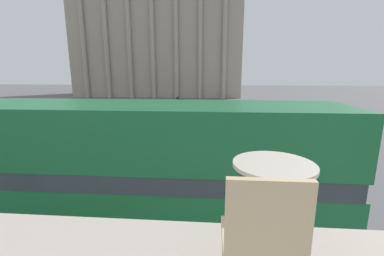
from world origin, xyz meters
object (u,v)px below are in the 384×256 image
Objects in this scene: traffic_light_mid at (170,114)px; pedestrian_black at (354,132)px; double_decker_bus at (142,171)px; cafe_dining_table at (272,188)px; plaza_building_left at (160,35)px; cafe_chair_0 at (261,241)px; pedestrian_olive at (141,105)px; traffic_light_near at (179,126)px.

traffic_light_mid reaches higher than pedestrian_black.
cafe_dining_table is at bearing -64.46° from double_decker_bus.
pedestrian_black is at bearing 60.18° from cafe_dining_table.
double_decker_bus is 53.42m from plaza_building_left.
cafe_dining_table is 0.80× the size of cafe_chair_0.
cafe_chair_0 is 58.83m from plaza_building_left.
plaza_building_left is 20.14× the size of pedestrian_black.
pedestrian_olive is 0.94× the size of pedestrian_black.
plaza_building_left is at bearing 120.45° from pedestrian_black.
cafe_chair_0 is 33.21m from pedestrian_olive.
cafe_dining_table is at bearing -77.86° from traffic_light_mid.
plaza_building_left is at bearing -35.65° from pedestrian_olive.
cafe_chair_0 reaches higher than cafe_dining_table.
pedestrian_olive is at bearing 103.05° from cafe_chair_0.
double_decker_bus is 2.75× the size of traffic_light_near.
pedestrian_olive is at bearing 107.60° from cafe_dining_table.
double_decker_bus is at bearing -79.24° from plaza_building_left.
pedestrian_black is (19.27, -14.53, 0.07)m from pedestrian_olive.
cafe_chair_0 is at bearing -80.39° from traffic_light_near.
traffic_light_near is (10.17, -46.17, -10.31)m from plaza_building_left.
cafe_dining_table is at bearing 156.65° from pedestrian_olive.
pedestrian_olive is at bearing -84.71° from plaza_building_left.
traffic_light_near is 6.39m from traffic_light_mid.
traffic_light_near reaches higher than pedestrian_olive.
double_decker_bus is 12.05× the size of cafe_chair_0.
cafe_dining_table is (2.41, -4.88, 1.89)m from double_decker_bus.
traffic_light_near is (0.39, 5.29, 0.21)m from double_decker_bus.
cafe_dining_table is at bearing -77.80° from plaza_building_left.
plaza_building_left is 42.30m from traffic_light_mid.
traffic_light_mid is 15.98m from pedestrian_olive.
cafe_dining_table is 0.23× the size of traffic_light_mid.
traffic_light_mid reaches higher than pedestrian_olive.
plaza_building_left reaches higher than traffic_light_near.
double_decker_bus reaches higher than pedestrian_black.
plaza_building_left reaches higher than pedestrian_olive.
traffic_light_near is (-1.83, 10.78, -1.67)m from cafe_chair_0.
double_decker_bus is at bearing 108.07° from cafe_chair_0.
cafe_dining_table reaches higher than pedestrian_olive.
double_decker_bus is 11.54m from traffic_light_mid.
cafe_chair_0 reaches higher than pedestrian_olive.
plaza_building_left is at bearing 102.20° from cafe_dining_table.
cafe_dining_table is 0.63m from cafe_chair_0.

